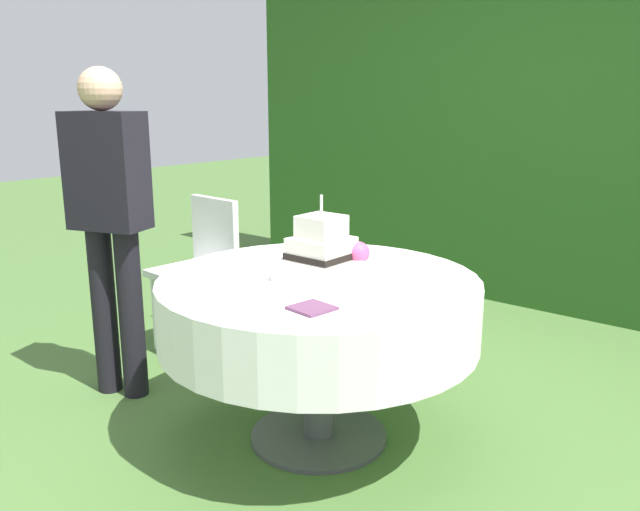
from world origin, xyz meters
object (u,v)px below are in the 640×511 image
object	(u,v)px
napkin_stack	(312,308)
garden_chair	(202,259)
wedding_cake	(323,256)
serving_plate_far	(237,277)
cake_table	(319,309)
standing_person	(110,212)
serving_plate_near	(393,261)

from	to	relation	value
napkin_stack	garden_chair	world-z (taller)	garden_chair
wedding_cake	serving_plate_far	bearing A→B (deg)	-145.61
cake_table	wedding_cake	size ratio (longest dim) A/B	3.80
serving_plate_far	standing_person	world-z (taller)	standing_person
serving_plate_far	napkin_stack	distance (m)	0.51
wedding_cake	standing_person	distance (m)	1.14
wedding_cake	garden_chair	world-z (taller)	wedding_cake
wedding_cake	napkin_stack	world-z (taller)	wedding_cake
cake_table	wedding_cake	bearing A→B (deg)	-25.76
serving_plate_near	garden_chair	xyz separation A→B (m)	(-1.32, -0.01, -0.20)
wedding_cake	serving_plate_near	distance (m)	0.45
napkin_stack	serving_plate_far	bearing A→B (deg)	167.37
wedding_cake	standing_person	size ratio (longest dim) A/B	0.22
napkin_stack	cake_table	bearing A→B (deg)	126.32
garden_chair	standing_person	xyz separation A→B (m)	(0.17, -0.69, 0.39)
wedding_cake	napkin_stack	size ratio (longest dim) A/B	2.59
wedding_cake	garden_chair	size ratio (longest dim) A/B	0.40
serving_plate_near	napkin_stack	bearing A→B (deg)	-78.58
napkin_stack	standing_person	distance (m)	1.32
cake_table	napkin_stack	bearing A→B (deg)	-53.68
cake_table	serving_plate_near	bearing A→B (deg)	77.40
wedding_cake	napkin_stack	xyz separation A→B (m)	(0.21, -0.32, -0.10)
serving_plate_far	serving_plate_near	bearing A→B (deg)	61.39
wedding_cake	serving_plate_near	bearing A→B (deg)	83.03
cake_table	garden_chair	size ratio (longest dim) A/B	1.51
wedding_cake	serving_plate_far	distance (m)	0.37
serving_plate_near	serving_plate_far	distance (m)	0.73
serving_plate_near	serving_plate_far	world-z (taller)	same
standing_person	serving_plate_near	bearing A→B (deg)	31.34
serving_plate_near	garden_chair	world-z (taller)	garden_chair
serving_plate_near	serving_plate_far	xyz separation A→B (m)	(-0.35, -0.64, 0.00)
cake_table	serving_plate_near	size ratio (longest dim) A/B	9.37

